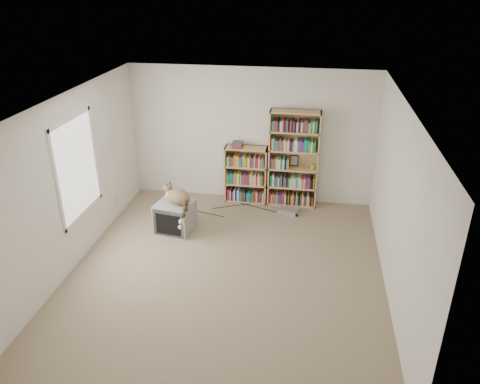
# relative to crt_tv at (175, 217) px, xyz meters

# --- Properties ---
(floor) EXTENTS (4.50, 5.00, 0.01)m
(floor) POSITION_rel_crt_tv_xyz_m (1.07, -1.02, -0.25)
(floor) COLOR gray
(floor) RESTS_ON ground
(wall_back) EXTENTS (4.50, 0.02, 2.50)m
(wall_back) POSITION_rel_crt_tv_xyz_m (1.07, 1.48, 1.00)
(wall_back) COLOR silver
(wall_back) RESTS_ON floor
(wall_front) EXTENTS (4.50, 0.02, 2.50)m
(wall_front) POSITION_rel_crt_tv_xyz_m (1.07, -3.52, 1.00)
(wall_front) COLOR silver
(wall_front) RESTS_ON floor
(wall_left) EXTENTS (0.02, 5.00, 2.50)m
(wall_left) POSITION_rel_crt_tv_xyz_m (-1.18, -1.02, 1.00)
(wall_left) COLOR silver
(wall_left) RESTS_ON floor
(wall_right) EXTENTS (0.02, 5.00, 2.50)m
(wall_right) POSITION_rel_crt_tv_xyz_m (3.32, -1.02, 1.00)
(wall_right) COLOR silver
(wall_right) RESTS_ON floor
(ceiling) EXTENTS (4.50, 5.00, 0.02)m
(ceiling) POSITION_rel_crt_tv_xyz_m (1.07, -1.02, 2.25)
(ceiling) COLOR white
(ceiling) RESTS_ON wall_back
(window) EXTENTS (0.02, 1.22, 1.52)m
(window) POSITION_rel_crt_tv_xyz_m (-1.16, -0.82, 1.15)
(window) COLOR white
(window) RESTS_ON wall_left
(crt_tv) EXTENTS (0.66, 0.61, 0.51)m
(crt_tv) POSITION_rel_crt_tv_xyz_m (0.00, 0.00, 0.00)
(crt_tv) COLOR gray
(crt_tv) RESTS_ON floor
(cat) EXTENTS (0.59, 0.69, 0.54)m
(cat) POSITION_rel_crt_tv_xyz_m (0.09, -0.06, 0.35)
(cat) COLOR #3A2A17
(cat) RESTS_ON crt_tv
(bookcase_tall) EXTENTS (0.90, 0.30, 1.79)m
(bookcase_tall) POSITION_rel_crt_tv_xyz_m (1.87, 1.33, 0.60)
(bookcase_tall) COLOR tan
(bookcase_tall) RESTS_ON floor
(bookcase_short) EXTENTS (0.78, 0.30, 1.08)m
(bookcase_short) POSITION_rel_crt_tv_xyz_m (1.00, 1.33, 0.24)
(bookcase_short) COLOR tan
(bookcase_short) RESTS_ON floor
(book_stack) EXTENTS (0.21, 0.27, 0.09)m
(book_stack) POSITION_rel_crt_tv_xyz_m (0.86, 1.31, 0.87)
(book_stack) COLOR red
(book_stack) RESTS_ON bookcase_short
(green_mug) EXTENTS (0.09, 0.09, 0.10)m
(green_mug) POSITION_rel_crt_tv_xyz_m (2.23, 1.32, 0.53)
(green_mug) COLOR olive
(green_mug) RESTS_ON bookcase_tall
(framed_print) EXTENTS (0.16, 0.05, 0.21)m
(framed_print) POSITION_rel_crt_tv_xyz_m (1.88, 1.42, 0.58)
(framed_print) COLOR black
(framed_print) RESTS_ON bookcase_tall
(dvd_player) EXTENTS (0.42, 0.35, 0.08)m
(dvd_player) POSITION_rel_crt_tv_xyz_m (1.84, 0.94, -0.21)
(dvd_player) COLOR silver
(dvd_player) RESTS_ON floor
(wall_outlet) EXTENTS (0.01, 0.08, 0.13)m
(wall_outlet) POSITION_rel_crt_tv_xyz_m (-1.16, 0.34, 0.07)
(wall_outlet) COLOR silver
(wall_outlet) RESTS_ON wall_left
(floor_cables) EXTENTS (1.20, 0.70, 0.01)m
(floor_cables) POSITION_rel_crt_tv_xyz_m (0.87, 0.76, -0.25)
(floor_cables) COLOR black
(floor_cables) RESTS_ON floor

